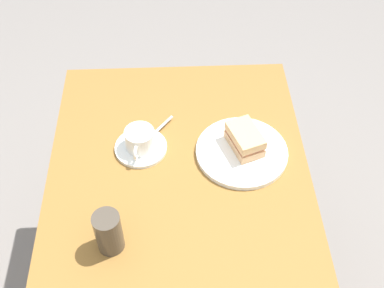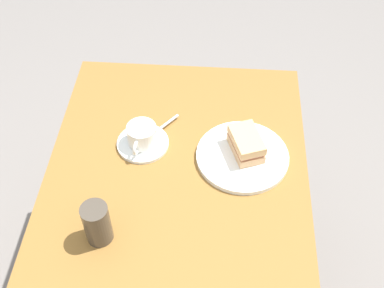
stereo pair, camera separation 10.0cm
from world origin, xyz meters
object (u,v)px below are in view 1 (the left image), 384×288
sandwich_front (246,139)px  coffee_cup (141,139)px  drinking_glass (110,232)px  coffee_saucer (142,148)px  spoon (159,130)px  dining_table (183,273)px  sandwich_plate (243,152)px

sandwich_front → coffee_cup: sandwich_front is taller
coffee_cup → drinking_glass: size_ratio=0.93×
coffee_saucer → spoon: size_ratio=1.71×
sandwich_front → coffee_cup: (0.01, 0.28, -0.00)m
sandwich_front → drinking_glass: size_ratio=1.12×
coffee_cup → dining_table: bearing=-162.3°
sandwich_plate → spoon: 0.25m
sandwich_front → spoon: 0.25m
dining_table → drinking_glass: drinking_glass is taller
spoon → drinking_glass: size_ratio=0.73×
drinking_glass → sandwich_plate: bearing=-51.6°
sandwich_front → coffee_saucer: size_ratio=0.90×
drinking_glass → dining_table: bearing=-98.9°
dining_table → sandwich_plate: sandwich_plate is taller
sandwich_plate → drinking_glass: (-0.27, 0.34, 0.05)m
spoon → dining_table: bearing=-171.8°
drinking_glass → coffee_cup: bearing=-11.8°
drinking_glass → sandwich_front: bearing=-50.8°
dining_table → coffee_saucer: bearing=17.6°
sandwich_front → coffee_cup: 0.28m
dining_table → spoon: spoon is taller
coffee_cup → spoon: bearing=-38.2°
spoon → drinking_glass: drinking_glass is taller
sandwich_plate → spoon: bearing=68.9°
dining_table → sandwich_front: sandwich_front is taller
sandwich_plate → coffee_saucer: (0.03, 0.28, -0.00)m
sandwich_front → coffee_saucer: sandwich_front is taller
coffee_saucer → spoon: spoon is taller
drinking_glass → spoon: bearing=-17.1°
drinking_glass → coffee_saucer: bearing=-11.8°
coffee_saucer → spoon: bearing=-38.8°
dining_table → coffee_saucer: size_ratio=9.30×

